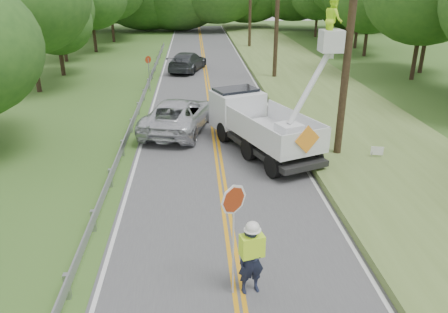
{
  "coord_description": "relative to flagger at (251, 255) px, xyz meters",
  "views": [
    {
      "loc": [
        -0.95,
        -7.55,
        7.18
      ],
      "look_at": [
        0.0,
        6.0,
        1.5
      ],
      "focal_mm": 34.69,
      "sensor_mm": 36.0,
      "label": 1
    }
  ],
  "objects": [
    {
      "name": "yard_sign",
      "position": [
        6.18,
        7.48,
        -0.54
      ],
      "size": [
        0.5,
        0.14,
        0.73
      ],
      "color": "white",
      "rests_on": "ground"
    },
    {
      "name": "treeline_left",
      "position": [
        -11.11,
        29.74,
        4.3
      ],
      "size": [
        9.27,
        54.28,
        9.71
      ],
      "color": "#332319",
      "rests_on": "ground"
    },
    {
      "name": "suv_darkgrey",
      "position": [
        -1.74,
        26.93,
        -0.3
      ],
      "size": [
        3.5,
        5.56,
        1.5
      ],
      "primitive_type": "imported",
      "rotation": [
        0.0,
        0.0,
        2.85
      ],
      "color": "#383D41",
      "rests_on": "road"
    },
    {
      "name": "guardrail",
      "position": [
        -4.31,
        13.97,
        -0.52
      ],
      "size": [
        0.18,
        48.0,
        0.77
      ],
      "color": "#97989F",
      "rests_on": "ground"
    },
    {
      "name": "road",
      "position": [
        -0.29,
        13.06,
        -1.06
      ],
      "size": [
        7.2,
        96.0,
        0.03
      ],
      "color": "#4C4C4F",
      "rests_on": "ground"
    },
    {
      "name": "bucket_truck",
      "position": [
        1.53,
        9.75,
        0.42
      ],
      "size": [
        4.98,
        6.88,
        6.48
      ],
      "color": "black",
      "rests_on": "road"
    },
    {
      "name": "tall_grass_verge",
      "position": [
        6.81,
        13.06,
        -0.92
      ],
      "size": [
        7.0,
        96.0,
        0.3
      ],
      "primitive_type": "cube",
      "color": "#587234",
      "rests_on": "ground"
    },
    {
      "name": "suv_silver",
      "position": [
        -2.08,
        12.17,
        -0.24
      ],
      "size": [
        3.97,
        6.28,
        1.62
      ],
      "primitive_type": "imported",
      "rotation": [
        0.0,
        0.0,
        2.91
      ],
      "color": "silver",
      "rests_on": "road"
    },
    {
      "name": "flagger",
      "position": [
        0.0,
        0.0,
        0.0
      ],
      "size": [
        1.12,
        0.58,
        2.95
      ],
      "color": "#191E33",
      "rests_on": "road"
    },
    {
      "name": "utility_poles",
      "position": [
        4.71,
        16.08,
        4.2
      ],
      "size": [
        1.6,
        43.3,
        10.0
      ],
      "color": "black",
      "rests_on": "ground"
    },
    {
      "name": "stop_sign_permanent",
      "position": [
        -4.21,
        20.35,
        0.49
      ],
      "size": [
        0.38,
        0.37,
        2.37
      ],
      "color": "#97989F",
      "rests_on": "ground"
    }
  ]
}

